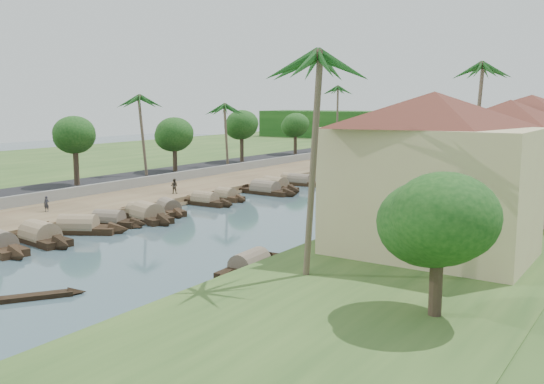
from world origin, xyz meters
The scene contains 45 objects.
ground centered at (0.00, 0.00, 0.00)m, with size 220.00×220.00×0.00m, color #3D545C.
left_bank centered at (-16.00, 20.00, 0.40)m, with size 10.00×180.00×0.80m, color brown.
right_bank centered at (19.00, 20.00, 0.60)m, with size 16.00×180.00×1.20m, color #2A4A1D.
road centered at (-24.50, 20.00, 0.70)m, with size 8.00×180.00×1.40m, color black.
retaining_wall centered at (-20.20, 20.00, 1.35)m, with size 0.40×180.00×1.10m, color slate.
far_left_fill centered at (-51.00, 20.00, 0.68)m, with size 45.00×220.00×1.35m, color #2A4A1D.
treeline centered at (0.00, 100.00, 4.00)m, with size 120.00×14.00×8.00m.
bridge centered at (0.00, 72.00, 1.72)m, with size 28.00×4.00×2.40m.
building_near centered at (18.99, -2.00, 6.38)m, with size 14.85×14.85×10.20m.
building_mid centered at (19.99, 14.00, 6.13)m, with size 14.11×14.11×9.70m.
building_far centered at (18.99, 28.00, 6.38)m, with size 15.59×15.59×10.20m.
sampan_1 centered at (-8.63, -10.67, 0.42)m, with size 8.60×2.98×2.47m.
sampan_2 centered at (-8.96, -6.81, 0.42)m, with size 8.46×5.95×2.30m.
sampan_3 centered at (-9.10, -3.42, 0.41)m, with size 7.44×3.69×2.01m.
sampan_4 centered at (-9.25, 0.61, 0.41)m, with size 7.35×2.26×2.08m.
sampan_5 centered at (-7.93, 0.06, 0.42)m, with size 8.23×3.95×2.51m.
sampan_6 centered at (-8.71, 3.68, 0.41)m, with size 6.90×4.37×2.08m.
sampan_7 centered at (-8.95, 9.42, 0.41)m, with size 7.52×1.86×2.02m.
sampan_8 centered at (-8.94, 12.94, 0.41)m, with size 6.32×2.22×1.96m.
sampan_9 centered at (-7.86, 19.03, 0.42)m, with size 9.29×2.26×2.32m.
sampan_10 centered at (-9.49, 21.32, 0.41)m, with size 7.09×2.55×1.96m.
sampan_11 centered at (-8.49, 22.00, 0.42)m, with size 9.04×3.91×2.50m.
sampan_12 centered at (-8.27, 27.60, 0.41)m, with size 8.82×2.04×2.10m.
sampan_13 centered at (-10.19, 28.26, 0.40)m, with size 6.70×2.97×1.86m.
sampan_14 centered at (9.54, -8.33, 0.41)m, with size 1.98×8.03×1.96m.
sampan_15 centered at (9.98, 6.09, 0.41)m, with size 3.68×8.02×2.12m.
sampan_16 centered at (9.64, 27.11, 0.40)m, with size 2.62×7.28×1.81m.
canoe_0 centered at (2.66, -19.22, 0.10)m, with size 3.80×5.07×0.75m.
canoe_1 centered at (-8.18, -3.59, 0.10)m, with size 5.08×2.67×0.83m.
canoe_2 centered at (-10.89, 21.37, 0.10)m, with size 4.74×1.07×0.68m.
palm_0 centered at (15.00, -10.29, 12.96)m, with size 3.20×3.20×13.63m.
palm_1 centered at (16.00, 5.44, 10.85)m, with size 3.20×3.20×11.43m.
palm_2 centered at (15.00, 22.20, 13.91)m, with size 3.20×3.20×14.63m.
palm_3 centered at (16.00, 38.72, 10.01)m, with size 3.20×3.20×10.56m.
palm_5 centered at (-24.00, 15.81, 11.02)m, with size 3.20×3.20×11.40m.
palm_6 centered at (-22.00, 30.11, 9.90)m, with size 3.20×3.20×10.25m.
palm_7 centered at (14.00, 54.96, 9.87)m, with size 3.20×3.20×10.41m.
palm_8 centered at (-20.50, 61.28, 12.85)m, with size 3.20×3.20×13.31m.
tree_2 centered at (-24.00, 5.21, 6.91)m, with size 4.59×4.59×7.50m.
tree_3 centered at (-24.00, 21.32, 6.21)m, with size 5.04×5.04×6.96m.
tree_4 centered at (-24.00, 36.40, 6.95)m, with size 4.99×4.99×7.69m.
tree_5 centered at (-24.00, 52.24, 6.36)m, with size 4.63×4.63×6.95m.
tree_7 centered at (23.00, -12.64, 5.52)m, with size 4.84×4.84×6.37m.
person_near centered at (-15.69, -4.87, 1.51)m, with size 0.52×0.34×1.43m, color #2B2D34.
person_far centered at (-13.38, 9.59, 1.61)m, with size 0.79×0.62×1.63m, color #363026.
Camera 1 is at (31.41, -38.73, 10.91)m, focal length 40.00 mm.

